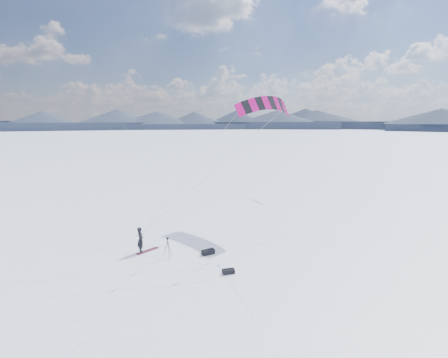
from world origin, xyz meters
TOP-DOWN VIEW (x-y plane):
  - ground at (0.00, 0.00)m, footprint 1800.00×1800.00m
  - horizon_hills at (-0.00, -0.00)m, footprint 704.84×706.81m
  - snow_tracks at (-0.41, -0.64)m, footprint 17.62×14.39m
  - snowkiter at (-1.55, 2.77)m, footprint 0.44×0.65m
  - snowboard at (-1.11, 2.74)m, footprint 1.66×0.80m
  - tripod at (-0.26, 1.14)m, footprint 0.60×0.54m
  - gear_bag_a at (2.15, 0.27)m, footprint 0.84×0.40m
  - gear_bag_b at (1.95, -2.70)m, footprint 0.75×0.49m
  - power_kite at (10.41, 5.75)m, footprint 13.20×5.71m

SIDE VIEW (x-z plane):
  - ground at x=0.00m, z-range 0.00..0.00m
  - snowkiter at x=-1.55m, z-range -0.86..0.86m
  - snow_tracks at x=-0.41m, z-range 0.00..0.01m
  - snowboard at x=-1.11m, z-range 0.00..0.04m
  - gear_bag_b at x=1.95m, z-range -0.02..0.30m
  - gear_bag_a at x=2.15m, z-range -0.02..0.35m
  - tripod at x=-0.26m, z-range 0.18..1.49m
  - horizon_hills at x=0.00m, z-range -0.66..9.31m
  - power_kite at x=10.41m, z-range 5.06..14.51m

